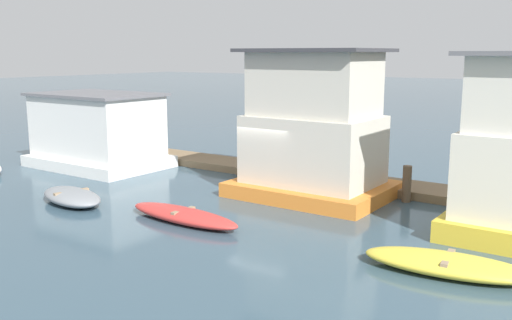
% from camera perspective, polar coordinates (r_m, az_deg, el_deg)
% --- Properties ---
extents(ground_plane, '(200.00, 200.00, 0.00)m').
position_cam_1_polar(ground_plane, '(20.75, 1.59, -3.38)').
color(ground_plane, '#385160').
extents(dock_walkway, '(33.80, 1.94, 0.30)m').
position_cam_1_polar(dock_walkway, '(23.13, 5.56, -1.58)').
color(dock_walkway, '#846B4C').
rests_on(dock_walkway, ground_plane).
extents(houseboat_white, '(5.90, 4.01, 3.30)m').
position_cam_1_polar(houseboat_white, '(26.44, -15.56, 2.79)').
color(houseboat_white, white).
rests_on(houseboat_white, ground_plane).
extents(houseboat_orange, '(5.31, 4.09, 5.18)m').
position_cam_1_polar(houseboat_orange, '(20.12, 5.78, 2.93)').
color(houseboat_orange, orange).
rests_on(houseboat_orange, ground_plane).
extents(dinghy_grey, '(3.26, 2.03, 0.49)m').
position_cam_1_polar(dinghy_grey, '(20.30, -17.94, -3.50)').
color(dinghy_grey, gray).
rests_on(dinghy_grey, ground_plane).
extents(dinghy_red, '(4.21, 1.24, 0.42)m').
position_cam_1_polar(dinghy_red, '(17.39, -7.28, -5.51)').
color(dinghy_red, red).
rests_on(dinghy_red, ground_plane).
extents(dinghy_yellow, '(4.01, 1.87, 0.46)m').
position_cam_1_polar(dinghy_yellow, '(14.07, 18.61, -9.87)').
color(dinghy_yellow, yellow).
rests_on(dinghy_yellow, ground_plane).
extents(mooring_post_far_left, '(0.30, 0.30, 1.26)m').
position_cam_1_polar(mooring_post_far_left, '(20.15, 14.85, -2.32)').
color(mooring_post_far_left, brown).
rests_on(mooring_post_far_left, ground_plane).
extents(mooring_post_near_right, '(0.22, 0.22, 1.89)m').
position_cam_1_polar(mooring_post_near_right, '(23.40, -1.58, 0.60)').
color(mooring_post_near_right, '#846B4C').
rests_on(mooring_post_near_right, ground_plane).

